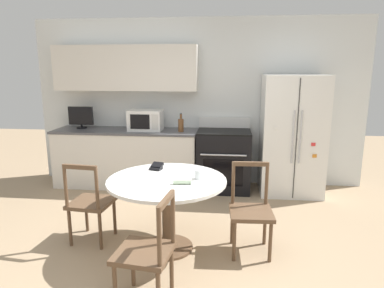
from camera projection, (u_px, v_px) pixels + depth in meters
name	position (u px, v px, depth m)	size (l,w,h in m)	color
ground_plane	(171.00, 270.00, 3.19)	(14.00, 14.00, 0.00)	#9E8466
back_wall	(179.00, 93.00, 5.42)	(5.20, 0.44, 2.60)	silver
kitchen_counter	(127.00, 158.00, 5.42)	(2.24, 0.64, 0.90)	silver
refrigerator	(292.00, 135.00, 5.02)	(0.89, 0.72, 1.75)	white
oven_range	(224.00, 160.00, 5.24)	(0.80, 0.68, 1.08)	black
microwave	(146.00, 120.00, 5.26)	(0.51, 0.35, 0.31)	white
countertop_tv	(81.00, 117.00, 5.43)	(0.39, 0.16, 0.35)	black
counter_bottle	(181.00, 125.00, 5.16)	(0.08, 0.08, 0.28)	brown
dining_table	(167.00, 193.00, 3.44)	(1.19, 1.19, 0.75)	white
dining_chair_right	(251.00, 211.00, 3.43)	(0.44, 0.44, 0.90)	brown
dining_chair_left	(90.00, 203.00, 3.63)	(0.46, 0.46, 0.90)	brown
dining_chair_near	(147.00, 252.00, 2.66)	(0.47, 0.47, 0.90)	brown
candle_glass	(198.00, 175.00, 3.40)	(0.08, 0.08, 0.09)	silver
folded_napkin	(182.00, 182.00, 3.25)	(0.18, 0.07, 0.05)	beige
wallet	(157.00, 167.00, 3.74)	(0.15, 0.15, 0.07)	black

